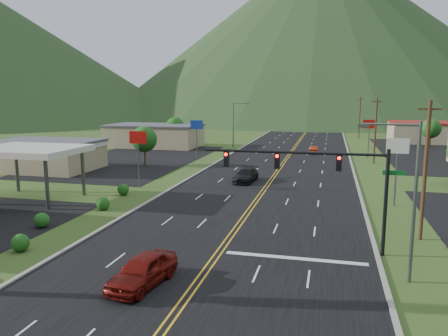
% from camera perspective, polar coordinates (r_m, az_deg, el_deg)
% --- Properties ---
extents(traffic_signal, '(13.10, 0.43, 7.00)m').
position_cam_1_polar(traffic_signal, '(29.32, 12.74, -0.60)').
color(traffic_signal, black).
rests_on(traffic_signal, ground).
extents(streetlight_east, '(3.28, 0.25, 9.00)m').
position_cam_1_polar(streetlight_east, '(25.78, 23.04, -2.84)').
color(streetlight_east, '#59595E').
rests_on(streetlight_east, ground).
extents(streetlight_west, '(3.28, 0.25, 9.00)m').
position_cam_1_polar(streetlight_west, '(87.05, 1.42, 6.08)').
color(streetlight_west, '#59595E').
rests_on(streetlight_west, ground).
extents(gas_canopy, '(10.00, 8.00, 5.30)m').
position_cam_1_polar(gas_canopy, '(47.18, -24.15, 1.99)').
color(gas_canopy, white).
rests_on(gas_canopy, ground).
extents(building_west_mid, '(14.40, 10.40, 4.10)m').
position_cam_1_polar(building_west_mid, '(66.15, -22.40, 1.75)').
color(building_west_mid, tan).
rests_on(building_west_mid, ground).
extents(building_west_far, '(18.40, 11.40, 4.50)m').
position_cam_1_polar(building_west_far, '(90.30, -9.06, 4.23)').
color(building_west_far, tan).
rests_on(building_west_far, ground).
extents(building_east_far, '(16.40, 12.40, 4.50)m').
position_cam_1_polar(building_east_far, '(107.30, 25.14, 4.27)').
color(building_east_far, tan).
rests_on(building_east_far, ground).
extents(pole_sign_west_a, '(2.00, 0.18, 6.40)m').
position_cam_1_polar(pole_sign_west_a, '(49.80, -11.16, 3.21)').
color(pole_sign_west_a, '#59595E').
rests_on(pole_sign_west_a, ground).
extents(pole_sign_west_b, '(2.00, 0.18, 6.40)m').
position_cam_1_polar(pole_sign_west_b, '(70.28, -3.59, 5.15)').
color(pole_sign_west_b, '#59595E').
rests_on(pole_sign_west_b, ground).
extents(pole_sign_east_a, '(2.00, 0.18, 6.40)m').
position_cam_1_polar(pole_sign_east_a, '(43.64, 21.70, 1.85)').
color(pole_sign_east_a, '#59595E').
rests_on(pole_sign_east_a, ground).
extents(pole_sign_east_b, '(2.00, 0.18, 6.40)m').
position_cam_1_polar(pole_sign_east_b, '(75.32, 18.45, 4.97)').
color(pole_sign_east_b, '#59595E').
rests_on(pole_sign_east_b, ground).
extents(tree_west_a, '(3.84, 3.84, 5.82)m').
position_cam_1_polar(tree_west_a, '(65.97, -10.40, 3.71)').
color(tree_west_a, '#382314').
rests_on(tree_west_a, ground).
extents(tree_west_b, '(3.84, 3.84, 5.82)m').
position_cam_1_polar(tree_west_b, '(92.79, -6.41, 5.44)').
color(tree_west_b, '#382314').
rests_on(tree_west_b, ground).
extents(tree_east_b, '(3.84, 3.84, 5.82)m').
position_cam_1_polar(tree_east_b, '(95.05, 25.41, 4.68)').
color(tree_east_b, '#382314').
rests_on(tree_east_b, ground).
extents(utility_pole_a, '(1.60, 0.28, 10.00)m').
position_cam_1_polar(utility_pole_a, '(33.95, 24.79, -0.24)').
color(utility_pole_a, '#382314').
rests_on(utility_pole_a, ground).
extents(utility_pole_b, '(1.60, 0.28, 10.00)m').
position_cam_1_polar(utility_pole_b, '(70.39, 19.17, 4.71)').
color(utility_pole_b, '#382314').
rests_on(utility_pole_b, ground).
extents(utility_pole_c, '(1.60, 0.28, 10.00)m').
position_cam_1_polar(utility_pole_c, '(110.21, 17.29, 6.35)').
color(utility_pole_c, '#382314').
rests_on(utility_pole_c, ground).
extents(utility_pole_d, '(1.60, 0.28, 10.00)m').
position_cam_1_polar(utility_pole_d, '(150.13, 16.41, 7.11)').
color(utility_pole_d, '#382314').
rests_on(utility_pole_d, ground).
extents(mountain_n, '(220.00, 220.00, 85.00)m').
position_cam_1_polar(mountain_n, '(237.18, 12.53, 17.06)').
color(mountain_n, '#1B3417').
rests_on(mountain_n, ground).
extents(car_red_near, '(2.83, 5.26, 1.70)m').
position_cam_1_polar(car_red_near, '(24.88, -10.58, -13.11)').
color(car_red_near, maroon).
rests_on(car_red_near, ground).
extents(car_dark_mid, '(2.61, 5.54, 1.56)m').
position_cam_1_polar(car_dark_mid, '(52.62, 2.89, -1.00)').
color(car_dark_mid, black).
rests_on(car_dark_mid, ground).
extents(car_red_far, '(1.53, 4.09, 1.34)m').
position_cam_1_polar(car_red_far, '(79.86, 11.66, 2.33)').
color(car_red_far, maroon).
rests_on(car_red_far, ground).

